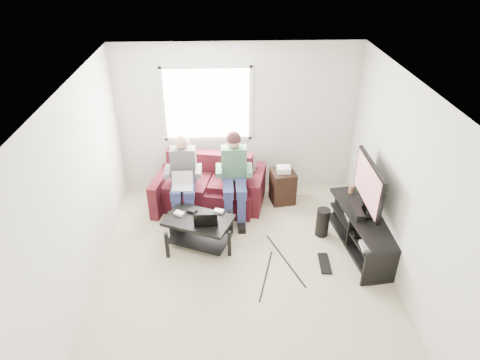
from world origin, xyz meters
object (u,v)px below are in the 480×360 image
Objects in this scene: coffee_table at (199,226)px; tv_stand at (363,233)px; tv at (368,185)px; subwoofer at (323,222)px; end_table at (283,186)px; sofa at (210,188)px.

tv_stand is at bearing -2.95° from coffee_table.
tv is at bearing -0.57° from coffee_table.
tv_stand is 0.61m from subwoofer.
end_table is at bearing 128.94° from tv_stand.
coffee_table is 1.79m from end_table.
sofa is 2.57m from tv_stand.
sofa reaches higher than end_table.
sofa is 1.96m from subwoofer.
tv is at bearing -26.66° from sofa.
sofa is 1.24m from end_table.
coffee_table is 2.41m from tv_stand.
sofa is 4.29× the size of subwoofer.
sofa reaches higher than subwoofer.
tv_stand is (2.26, -1.23, -0.07)m from sofa.
subwoofer is at bearing -28.48° from sofa.
tv is at bearing 91.47° from tv_stand.
tv_stand is at bearing -29.11° from subwoofer.
end_table is at bearing 116.83° from subwoofer.
tv_stand is at bearing -51.06° from end_table.
coffee_table is 0.65× the size of tv_stand.
coffee_table is 2.41× the size of subwoofer.
tv_stand is 3.70× the size of subwoofer.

